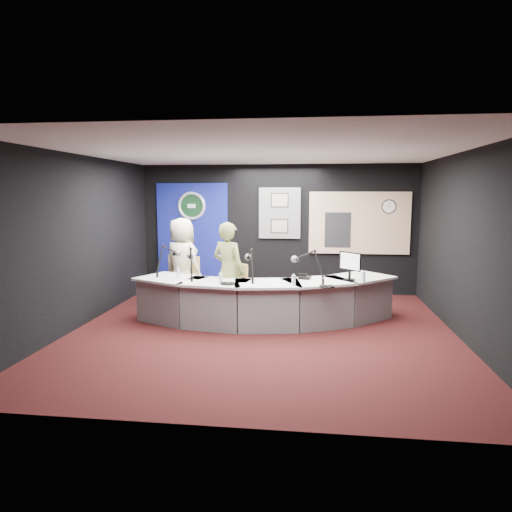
# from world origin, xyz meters

# --- Properties ---
(ground) EXTENTS (6.00, 6.00, 0.00)m
(ground) POSITION_xyz_m (0.00, 0.00, 0.00)
(ground) COLOR black
(ground) RESTS_ON ground
(ceiling) EXTENTS (6.00, 6.00, 0.02)m
(ceiling) POSITION_xyz_m (0.00, 0.00, 2.80)
(ceiling) COLOR silver
(ceiling) RESTS_ON ground
(wall_back) EXTENTS (6.00, 0.02, 2.80)m
(wall_back) POSITION_xyz_m (0.00, 3.00, 1.40)
(wall_back) COLOR black
(wall_back) RESTS_ON ground
(wall_front) EXTENTS (6.00, 0.02, 2.80)m
(wall_front) POSITION_xyz_m (0.00, -3.00, 1.40)
(wall_front) COLOR black
(wall_front) RESTS_ON ground
(wall_left) EXTENTS (0.02, 6.00, 2.80)m
(wall_left) POSITION_xyz_m (-3.00, 0.00, 1.40)
(wall_left) COLOR black
(wall_left) RESTS_ON ground
(wall_right) EXTENTS (0.02, 6.00, 2.80)m
(wall_right) POSITION_xyz_m (3.00, 0.00, 1.40)
(wall_right) COLOR black
(wall_right) RESTS_ON ground
(broadcast_desk) EXTENTS (4.50, 1.90, 0.75)m
(broadcast_desk) POSITION_xyz_m (-0.05, 0.55, 0.38)
(broadcast_desk) COLOR silver
(broadcast_desk) RESTS_ON ground
(backdrop_panel) EXTENTS (1.60, 0.05, 2.30)m
(backdrop_panel) POSITION_xyz_m (-1.90, 2.97, 1.25)
(backdrop_panel) COLOR navy
(backdrop_panel) RESTS_ON wall_back
(agency_seal) EXTENTS (0.63, 0.07, 0.63)m
(agency_seal) POSITION_xyz_m (-1.90, 2.93, 1.90)
(agency_seal) COLOR silver
(agency_seal) RESTS_ON backdrop_panel
(seal_center) EXTENTS (0.48, 0.01, 0.48)m
(seal_center) POSITION_xyz_m (-1.90, 2.94, 1.90)
(seal_center) COLOR black
(seal_center) RESTS_ON backdrop_panel
(pinboard) EXTENTS (0.90, 0.04, 1.10)m
(pinboard) POSITION_xyz_m (0.05, 2.97, 1.75)
(pinboard) COLOR slate
(pinboard) RESTS_ON wall_back
(framed_photo_upper) EXTENTS (0.34, 0.02, 0.27)m
(framed_photo_upper) POSITION_xyz_m (0.05, 2.94, 2.03)
(framed_photo_upper) COLOR gray
(framed_photo_upper) RESTS_ON pinboard
(framed_photo_lower) EXTENTS (0.34, 0.02, 0.27)m
(framed_photo_lower) POSITION_xyz_m (0.05, 2.94, 1.47)
(framed_photo_lower) COLOR gray
(framed_photo_lower) RESTS_ON pinboard
(booth_window_frame) EXTENTS (2.12, 0.06, 1.32)m
(booth_window_frame) POSITION_xyz_m (1.75, 2.97, 1.55)
(booth_window_frame) COLOR tan
(booth_window_frame) RESTS_ON wall_back
(booth_glow) EXTENTS (2.00, 0.02, 1.20)m
(booth_glow) POSITION_xyz_m (1.75, 2.96, 1.55)
(booth_glow) COLOR beige
(booth_glow) RESTS_ON booth_window_frame
(equipment_rack) EXTENTS (0.55, 0.02, 0.75)m
(equipment_rack) POSITION_xyz_m (1.30, 2.94, 1.40)
(equipment_rack) COLOR black
(equipment_rack) RESTS_ON booth_window_frame
(wall_clock) EXTENTS (0.28, 0.01, 0.28)m
(wall_clock) POSITION_xyz_m (2.35, 2.94, 1.90)
(wall_clock) COLOR white
(wall_clock) RESTS_ON booth_window_frame
(armchair_left) EXTENTS (0.64, 0.64, 0.85)m
(armchair_left) POSITION_xyz_m (-1.72, 1.49, 0.43)
(armchair_left) COLOR tan
(armchair_left) RESTS_ON ground
(armchair_right) EXTENTS (0.69, 0.69, 0.88)m
(armchair_right) POSITION_xyz_m (-0.67, 0.69, 0.44)
(armchair_right) COLOR tan
(armchair_right) RESTS_ON ground
(draped_jacket) EXTENTS (0.50, 0.30, 0.70)m
(draped_jacket) POSITION_xyz_m (-1.84, 1.72, 0.62)
(draped_jacket) COLOR #6A655A
(draped_jacket) RESTS_ON armchair_left
(person_man) EXTENTS (0.99, 0.88, 1.71)m
(person_man) POSITION_xyz_m (-1.72, 1.49, 0.86)
(person_man) COLOR beige
(person_man) RESTS_ON ground
(person_woman) EXTENTS (0.73, 0.63, 1.69)m
(person_woman) POSITION_xyz_m (-0.67, 0.69, 0.85)
(person_woman) COLOR olive
(person_woman) RESTS_ON ground
(computer_monitor) EXTENTS (0.33, 0.34, 0.31)m
(computer_monitor) POSITION_xyz_m (1.38, 0.60, 1.07)
(computer_monitor) COLOR black
(computer_monitor) RESTS_ON broadcast_desk
(desk_phone) EXTENTS (0.22, 0.20, 0.05)m
(desk_phone) POSITION_xyz_m (0.64, 0.61, 0.78)
(desk_phone) COLOR black
(desk_phone) RESTS_ON broadcast_desk
(headphones_near) EXTENTS (0.20, 0.20, 0.03)m
(headphones_near) POSITION_xyz_m (1.00, -0.05, 0.77)
(headphones_near) COLOR black
(headphones_near) RESTS_ON broadcast_desk
(headphones_far) EXTENTS (0.22, 0.22, 0.04)m
(headphones_far) POSITION_xyz_m (-0.55, -0.01, 0.77)
(headphones_far) COLOR black
(headphones_far) RESTS_ON broadcast_desk
(paper_stack) EXTENTS (0.33, 0.39, 0.00)m
(paper_stack) POSITION_xyz_m (-1.21, 0.14, 0.75)
(paper_stack) COLOR white
(paper_stack) RESTS_ON broadcast_desk
(notepad) EXTENTS (0.25, 0.31, 0.00)m
(notepad) POSITION_xyz_m (-0.27, 0.02, 0.75)
(notepad) COLOR white
(notepad) RESTS_ON broadcast_desk
(boom_mic_a) EXTENTS (0.31, 0.71, 0.60)m
(boom_mic_a) POSITION_xyz_m (-1.77, 0.76, 1.05)
(boom_mic_a) COLOR black
(boom_mic_a) RESTS_ON broadcast_desk
(boom_mic_b) EXTENTS (0.30, 0.71, 0.60)m
(boom_mic_b) POSITION_xyz_m (-1.25, 0.42, 1.05)
(boom_mic_b) COLOR black
(boom_mic_b) RESTS_ON broadcast_desk
(boom_mic_c) EXTENTS (0.28, 0.72, 0.60)m
(boom_mic_c) POSITION_xyz_m (-0.25, 0.42, 1.05)
(boom_mic_c) COLOR black
(boom_mic_c) RESTS_ON broadcast_desk
(boom_mic_d) EXTENTS (0.59, 0.53, 0.60)m
(boom_mic_d) POSITION_xyz_m (0.71, 0.37, 1.05)
(boom_mic_d) COLOR black
(boom_mic_d) RESTS_ON broadcast_desk
(water_bottles) EXTENTS (3.15, 0.50, 0.18)m
(water_bottles) POSITION_xyz_m (0.05, 0.26, 0.84)
(water_bottles) COLOR silver
(water_bottles) RESTS_ON broadcast_desk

